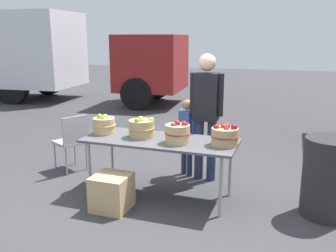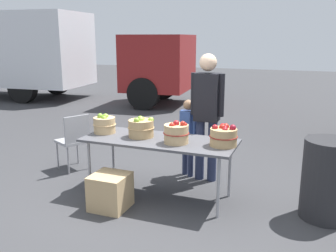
% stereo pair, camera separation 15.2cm
% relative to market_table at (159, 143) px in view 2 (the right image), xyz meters
% --- Properties ---
extents(ground_plane, '(40.00, 40.00, 0.00)m').
position_rel_market_table_xyz_m(ground_plane, '(0.00, 0.00, -0.71)').
color(ground_plane, '#38383A').
extents(market_table, '(1.90, 0.76, 0.75)m').
position_rel_market_table_xyz_m(market_table, '(0.00, 0.00, 0.00)').
color(market_table, '#4C4C51').
rests_on(market_table, ground).
extents(apple_basket_green_0, '(0.30, 0.30, 0.26)m').
position_rel_market_table_xyz_m(apple_basket_green_0, '(-0.79, 0.03, 0.16)').
color(apple_basket_green_0, tan).
rests_on(apple_basket_green_0, market_table).
extents(apple_basket_green_1, '(0.34, 0.34, 0.27)m').
position_rel_market_table_xyz_m(apple_basket_green_1, '(-0.25, 0.02, 0.16)').
color(apple_basket_green_1, tan).
rests_on(apple_basket_green_1, market_table).
extents(apple_basket_red_0, '(0.31, 0.31, 0.28)m').
position_rel_market_table_xyz_m(apple_basket_red_0, '(0.26, -0.08, 0.16)').
color(apple_basket_red_0, tan).
rests_on(apple_basket_red_0, market_table).
extents(apple_basket_red_1, '(0.33, 0.33, 0.26)m').
position_rel_market_table_xyz_m(apple_basket_red_1, '(0.80, 0.01, 0.16)').
color(apple_basket_red_1, tan).
rests_on(apple_basket_red_1, market_table).
extents(vendor_adult, '(0.47, 0.23, 1.77)m').
position_rel_market_table_xyz_m(vendor_adult, '(0.40, 0.75, 0.33)').
color(vendor_adult, '#262D4C').
rests_on(vendor_adult, ground).
extents(child_customer, '(0.27, 0.23, 1.12)m').
position_rel_market_table_xyz_m(child_customer, '(0.11, 0.82, -0.04)').
color(child_customer, '#262D4C').
rests_on(child_customer, ground).
extents(box_truck, '(7.87, 2.86, 2.75)m').
position_rel_market_table_xyz_m(box_truck, '(-6.15, 5.81, 0.78)').
color(box_truck, silver).
rests_on(box_truck, ground).
extents(folding_chair, '(0.54, 0.54, 0.86)m').
position_rel_market_table_xyz_m(folding_chair, '(-1.55, 0.41, -0.20)').
color(folding_chair, '#99999E').
rests_on(folding_chair, ground).
extents(trash_barrel, '(0.56, 0.56, 0.90)m').
position_rel_market_table_xyz_m(trash_barrel, '(1.95, 0.14, -0.26)').
color(trash_barrel, '#262628').
rests_on(trash_barrel, ground).
extents(produce_crate, '(0.42, 0.42, 0.42)m').
position_rel_market_table_xyz_m(produce_crate, '(-0.41, -0.53, -0.50)').
color(produce_crate, tan).
rests_on(produce_crate, ground).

